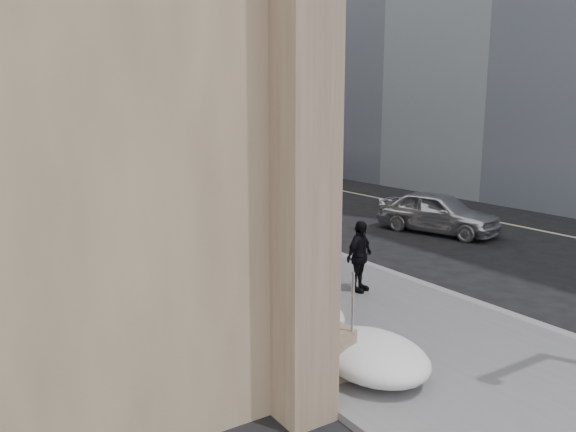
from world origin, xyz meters
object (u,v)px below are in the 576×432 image
object	(u,v)px
mounted_horse_left	(225,213)
pedestrian	(359,256)
car_silver	(438,212)
mounted_horse_right	(282,228)
car_grey	(305,167)

from	to	relation	value
mounted_horse_left	pedestrian	size ratio (longest dim) A/B	1.72
car_silver	pedestrian	bearing A→B (deg)	-167.02
mounted_horse_right	pedestrian	xyz separation A→B (m)	(0.61, -2.25, -0.29)
mounted_horse_right	car_silver	size ratio (longest dim) A/B	0.65
pedestrian	car_silver	world-z (taller)	pedestrian
pedestrian	car_grey	bearing A→B (deg)	39.26
car_grey	pedestrian	bearing A→B (deg)	77.39
car_silver	car_grey	size ratio (longest dim) A/B	0.92
car_silver	mounted_horse_left	bearing A→B (deg)	155.23
mounted_horse_left	mounted_horse_right	xyz separation A→B (m)	(0.37, -2.40, -0.04)
mounted_horse_left	car_grey	world-z (taller)	mounted_horse_left
pedestrian	mounted_horse_right	bearing A→B (deg)	85.46
pedestrian	car_silver	distance (m)	7.28
mounted_horse_right	car_silver	xyz separation A→B (m)	(6.95, 1.31, -0.52)
mounted_horse_left	car_grey	xyz separation A→B (m)	(11.93, 13.52, -0.60)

